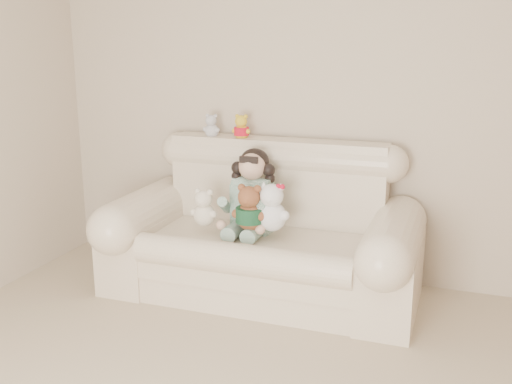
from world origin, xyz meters
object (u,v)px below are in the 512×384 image
object	(u,v)px
sofa	(261,222)
white_cat	(272,202)
brown_teddy	(249,203)
cream_teddy	(204,204)
seated_child	(253,190)

from	to	relation	value
sofa	white_cat	world-z (taller)	sofa
sofa	brown_teddy	xyz separation A→B (m)	(-0.03, -0.14, 0.17)
brown_teddy	cream_teddy	bearing A→B (deg)	-158.52
white_cat	seated_child	bearing A→B (deg)	128.84
sofa	cream_teddy	size ratio (longest dim) A/B	7.03
sofa	cream_teddy	distance (m)	0.40
seated_child	cream_teddy	distance (m)	0.35
seated_child	brown_teddy	distance (m)	0.23
seated_child	white_cat	bearing A→B (deg)	-33.77
sofa	seated_child	size ratio (longest dim) A/B	3.59
seated_child	cream_teddy	bearing A→B (deg)	-131.47
sofa	cream_teddy	bearing A→B (deg)	-157.45
sofa	white_cat	size ratio (longest dim) A/B	5.50
sofa	white_cat	bearing A→B (deg)	-41.16
seated_child	cream_teddy	world-z (taller)	seated_child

